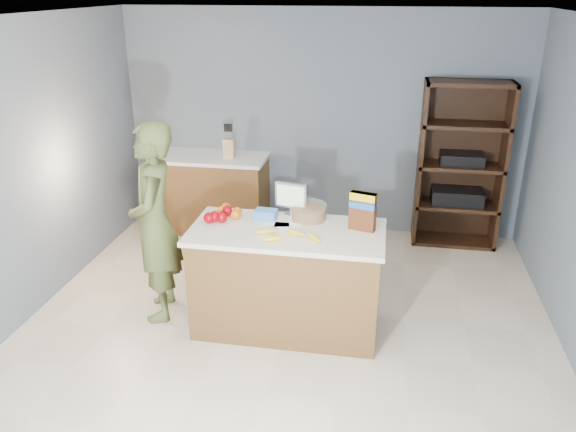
% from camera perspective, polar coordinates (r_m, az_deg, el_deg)
% --- Properties ---
extents(floor, '(4.50, 5.00, 0.02)m').
position_cam_1_polar(floor, '(4.67, -0.76, -13.08)').
color(floor, beige).
rests_on(floor, ground).
extents(walls, '(4.52, 5.02, 2.51)m').
position_cam_1_polar(walls, '(3.94, -0.88, 6.85)').
color(walls, slate).
rests_on(walls, ground).
extents(counter_peninsula, '(1.56, 0.76, 0.90)m').
position_cam_1_polar(counter_peninsula, '(4.69, -0.11, -6.84)').
color(counter_peninsula, brown).
rests_on(counter_peninsula, ground).
extents(back_cabinet, '(1.24, 0.62, 0.90)m').
position_cam_1_polar(back_cabinet, '(6.63, -7.50, 2.35)').
color(back_cabinet, brown).
rests_on(back_cabinet, ground).
extents(shelving_unit, '(0.90, 0.40, 1.80)m').
position_cam_1_polar(shelving_unit, '(6.41, 17.04, 4.72)').
color(shelving_unit, black).
rests_on(shelving_unit, ground).
extents(person, '(0.57, 0.72, 1.72)m').
position_cam_1_polar(person, '(4.83, -13.38, -0.75)').
color(person, '#4D592C').
rests_on(person, ground).
extents(knife_block, '(0.12, 0.10, 0.31)m').
position_cam_1_polar(knife_block, '(6.36, -6.02, 6.94)').
color(knife_block, tan).
rests_on(knife_block, back_cabinet).
extents(envelopes, '(0.33, 0.16, 0.00)m').
position_cam_1_polar(envelopes, '(4.57, -0.63, -0.90)').
color(envelopes, white).
rests_on(envelopes, counter_peninsula).
extents(bananas, '(0.54, 0.25, 0.04)m').
position_cam_1_polar(bananas, '(4.34, -0.11, -1.95)').
color(bananas, yellow).
rests_on(bananas, counter_peninsula).
extents(apples, '(0.19, 0.26, 0.09)m').
position_cam_1_polar(apples, '(4.67, -7.11, 0.03)').
color(apples, '#95010A').
rests_on(apples, counter_peninsula).
extents(oranges, '(0.22, 0.23, 0.08)m').
position_cam_1_polar(oranges, '(4.77, -6.05, 0.49)').
color(oranges, orange).
rests_on(oranges, counter_peninsula).
extents(blue_carton, '(0.19, 0.13, 0.08)m').
position_cam_1_polar(blue_carton, '(4.67, -2.26, 0.17)').
color(blue_carton, blue).
rests_on(blue_carton, counter_peninsula).
extents(salad_bowl, '(0.30, 0.30, 0.13)m').
position_cam_1_polar(salad_bowl, '(4.67, 2.10, 0.37)').
color(salad_bowl, '#267219').
rests_on(salad_bowl, counter_peninsula).
extents(tv, '(0.28, 0.12, 0.28)m').
position_cam_1_polar(tv, '(4.71, 0.33, 1.94)').
color(tv, silver).
rests_on(tv, counter_peninsula).
extents(cereal_box, '(0.22, 0.13, 0.31)m').
position_cam_1_polar(cereal_box, '(4.45, 7.62, 0.76)').
color(cereal_box, '#592B14').
rests_on(cereal_box, counter_peninsula).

